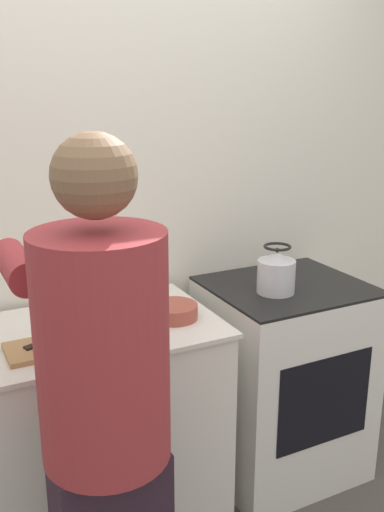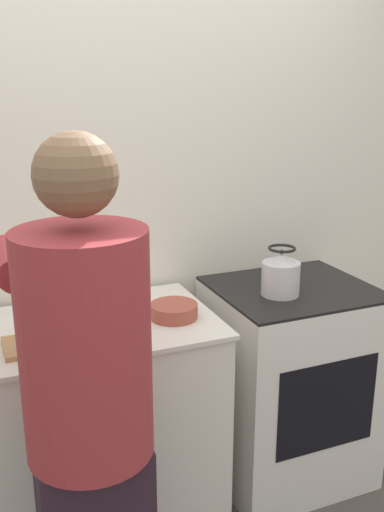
# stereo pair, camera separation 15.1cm
# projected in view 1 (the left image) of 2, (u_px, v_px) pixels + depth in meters

# --- Properties ---
(wall_back) EXTENTS (8.00, 0.05, 2.60)m
(wall_back) POSITION_uv_depth(u_px,v_px,m) (100.00, 201.00, 2.40)
(wall_back) COLOR silver
(wall_back) RESTS_ON ground_plane
(counter) EXTENTS (1.38, 0.62, 0.90)m
(counter) POSITION_uv_depth(u_px,v_px,m) (43.00, 446.00, 2.17)
(counter) COLOR silver
(counter) RESTS_ON ground_plane
(oven) EXTENTS (0.67, 0.59, 0.92)m
(oven) POSITION_uv_depth(u_px,v_px,m) (283.00, 379.00, 2.64)
(oven) COLOR silver
(oven) RESTS_ON ground_plane
(person) EXTENTS (0.40, 0.64, 1.66)m
(person) POSITION_uv_depth(u_px,v_px,m) (104.00, 411.00, 1.58)
(person) COLOR #2B1B27
(person) RESTS_ON ground_plane
(cutting_board) EXTENTS (0.34, 0.18, 0.02)m
(cutting_board) POSITION_uv_depth(u_px,v_px,m) (57.00, 346.00, 1.96)
(cutting_board) COLOR #A87A4C
(cutting_board) RESTS_ON counter
(knife) EXTENTS (0.19, 0.09, 0.01)m
(knife) POSITION_uv_depth(u_px,v_px,m) (48.00, 341.00, 1.96)
(knife) COLOR silver
(knife) RESTS_ON cutting_board
(kettle) EXTENTS (0.16, 0.16, 0.21)m
(kettle) POSITION_uv_depth(u_px,v_px,m) (276.00, 273.00, 2.39)
(kettle) COLOR silver
(kettle) RESTS_ON oven
(bowl_prep) EXTENTS (0.19, 0.19, 0.06)m
(bowl_prep) POSITION_uv_depth(u_px,v_px,m) (174.00, 311.00, 2.20)
(bowl_prep) COLOR #9E4738
(bowl_prep) RESTS_ON counter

